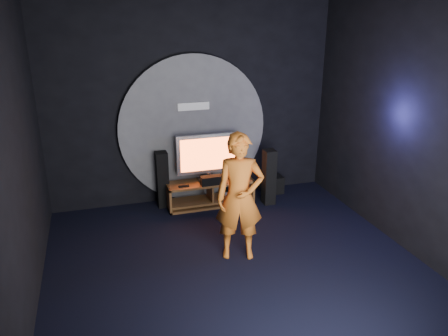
% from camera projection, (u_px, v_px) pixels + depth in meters
% --- Properties ---
extents(floor, '(5.00, 5.00, 0.00)m').
position_uv_depth(floor, '(237.00, 267.00, 5.89)').
color(floor, black).
rests_on(floor, ground).
extents(back_wall, '(5.00, 0.04, 3.50)m').
position_uv_depth(back_wall, '(192.00, 103.00, 7.54)').
color(back_wall, black).
rests_on(back_wall, ground).
extents(front_wall, '(5.00, 0.04, 3.50)m').
position_uv_depth(front_wall, '(353.00, 242.00, 3.05)').
color(front_wall, black).
rests_on(front_wall, ground).
extents(left_wall, '(0.04, 5.00, 3.50)m').
position_uv_depth(left_wall, '(14.00, 163.00, 4.61)').
color(left_wall, black).
rests_on(left_wall, ground).
extents(right_wall, '(0.04, 5.00, 3.50)m').
position_uv_depth(right_wall, '(411.00, 128.00, 5.98)').
color(right_wall, black).
rests_on(right_wall, ground).
extents(wall_disc_panel, '(2.60, 0.11, 2.60)m').
position_uv_depth(wall_disc_panel, '(193.00, 129.00, 7.64)').
color(wall_disc_panel, '#515156').
rests_on(wall_disc_panel, ground).
extents(media_console, '(1.53, 0.45, 0.45)m').
position_uv_depth(media_console, '(211.00, 195.00, 7.72)').
color(media_console, brown).
rests_on(media_console, ground).
extents(tv, '(1.12, 0.22, 0.83)m').
position_uv_depth(tv, '(209.00, 155.00, 7.54)').
color(tv, '#ACADB4').
rests_on(tv, media_console).
extents(center_speaker, '(0.40, 0.15, 0.15)m').
position_uv_depth(center_speaker, '(212.00, 180.00, 7.47)').
color(center_speaker, black).
rests_on(center_speaker, media_console).
extents(remote, '(0.18, 0.05, 0.02)m').
position_uv_depth(remote, '(184.00, 186.00, 7.38)').
color(remote, black).
rests_on(remote, media_console).
extents(tower_speaker_left, '(0.20, 0.22, 1.00)m').
position_uv_depth(tower_speaker_left, '(162.00, 180.00, 7.57)').
color(tower_speaker_left, black).
rests_on(tower_speaker_left, ground).
extents(tower_speaker_right, '(0.20, 0.22, 1.00)m').
position_uv_depth(tower_speaker_right, '(269.00, 177.00, 7.69)').
color(tower_speaker_right, black).
rests_on(tower_speaker_right, ground).
extents(subwoofer, '(0.30, 0.30, 0.33)m').
position_uv_depth(subwoofer, '(274.00, 184.00, 8.27)').
color(subwoofer, black).
rests_on(subwoofer, ground).
extents(player, '(0.74, 0.59, 1.79)m').
position_uv_depth(player, '(240.00, 197.00, 5.89)').
color(player, '#C6601B').
rests_on(player, ground).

